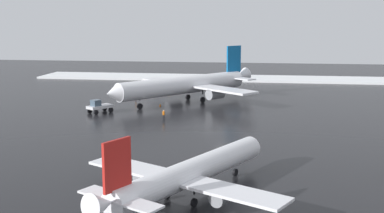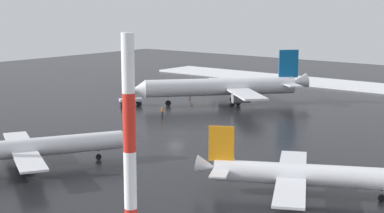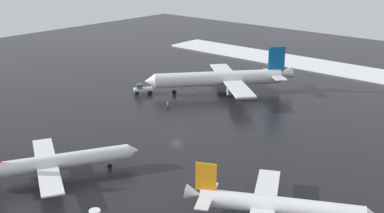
# 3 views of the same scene
# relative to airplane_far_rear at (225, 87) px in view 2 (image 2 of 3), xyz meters

# --- Properties ---
(ground_plane) EXTENTS (240.00, 240.00, 0.00)m
(ground_plane) POSITION_rel_airplane_far_rear_xyz_m (-26.51, -9.44, -3.63)
(ground_plane) COLOR black
(snow_bank_right) EXTENTS (14.00, 116.00, 0.50)m
(snow_bank_right) POSITION_rel_airplane_far_rear_xyz_m (40.49, -9.44, -3.38)
(snow_bank_right) COLOR white
(snow_bank_right) RESTS_ON ground_plane
(airplane_far_rear) EXTENTS (30.39, 28.02, 10.98)m
(airplane_far_rear) POSITION_rel_airplane_far_rear_xyz_m (0.00, 0.00, 0.00)
(airplane_far_rear) COLOR white
(airplane_far_rear) RESTS_ON ground_plane
(airplane_foreground_jet) EXTENTS (19.74, 23.15, 7.46)m
(airplane_foreground_jet) POSITION_rel_airplane_far_rear_xyz_m (-41.67, -40.98, -1.16)
(airplane_foreground_jet) COLOR white
(airplane_foreground_jet) RESTS_ON ground_plane
(airplane_parked_starboard) EXTENTS (23.45, 20.01, 7.59)m
(airplane_parked_starboard) POSITION_rel_airplane_far_rear_xyz_m (-52.74, -8.30, -1.12)
(airplane_parked_starboard) COLOR white
(airplane_parked_starboard) RESTS_ON ground_plane
(pushback_tug) EXTENTS (5.01, 4.49, 2.50)m
(pushback_tug) POSITION_rel_airplane_far_rear_xyz_m (-13.58, 13.98, -2.35)
(pushback_tug) COLOR silver
(pushback_tug) RESTS_ON ground_plane
(ground_crew_mid_apron) EXTENTS (0.36, 0.36, 1.71)m
(ground_crew_mid_apron) POSITION_rel_airplane_far_rear_xyz_m (2.69, 11.43, -2.66)
(ground_crew_mid_apron) COLOR black
(ground_crew_mid_apron) RESTS_ON ground_plane
(ground_crew_by_nose_gear) EXTENTS (0.36, 0.36, 1.71)m
(ground_crew_by_nose_gear) POSITION_rel_airplane_far_rear_xyz_m (-17.81, 1.29, -2.66)
(ground_crew_by_nose_gear) COLOR black
(ground_crew_by_nose_gear) RESTS_ON ground_plane
(antenna_mast) EXTENTS (0.70, 0.70, 19.37)m
(antenna_mast) POSITION_rel_airplane_far_rear_xyz_m (-74.94, -47.78, 6.05)
(antenna_mast) COLOR red
(antenna_mast) RESTS_ON ground_plane
(traffic_cone_near_nose) EXTENTS (0.36, 0.36, 0.55)m
(traffic_cone_near_nose) POSITION_rel_airplane_far_rear_xyz_m (-5.19, 4.52, -3.35)
(traffic_cone_near_nose) COLOR orange
(traffic_cone_near_nose) RESTS_ON ground_plane
(traffic_cone_mid_line) EXTENTS (0.36, 0.36, 0.55)m
(traffic_cone_mid_line) POSITION_rel_airplane_far_rear_xyz_m (6.30, 10.17, -3.35)
(traffic_cone_mid_line) COLOR orange
(traffic_cone_mid_line) RESTS_ON ground_plane
(traffic_cone_wingtip_side) EXTENTS (0.36, 0.36, 0.55)m
(traffic_cone_wingtip_side) POSITION_rel_airplane_far_rear_xyz_m (10.79, 5.80, -3.35)
(traffic_cone_wingtip_side) COLOR orange
(traffic_cone_wingtip_side) RESTS_ON ground_plane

